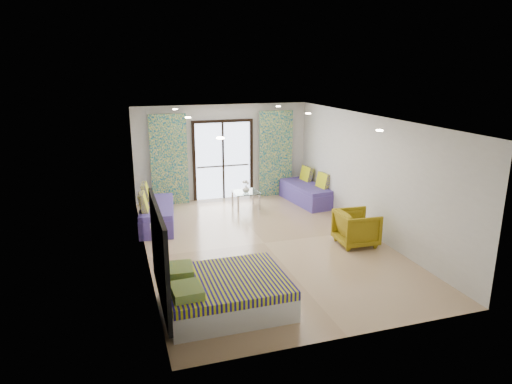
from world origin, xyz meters
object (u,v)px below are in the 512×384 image
object	(u,v)px
armchair	(357,226)
bed	(225,292)
coffee_table	(246,193)
daybed_left	(156,214)
daybed_right	(307,193)

from	to	relation	value
armchair	bed	bearing A→B (deg)	120.91
bed	coffee_table	xyz separation A→B (m)	(1.82, 5.03, 0.13)
daybed_left	coffee_table	distance (m)	2.58
daybed_right	coffee_table	distance (m)	1.78
daybed_right	armchair	world-z (taller)	daybed_right
bed	daybed_right	xyz separation A→B (m)	(3.59, 4.98, 0.02)
bed	armchair	size ratio (longest dim) A/B	2.30
daybed_left	coffee_table	world-z (taller)	daybed_left
daybed_right	coffee_table	world-z (taller)	daybed_right
daybed_right	coffee_table	size ratio (longest dim) A/B	2.50
daybed_right	bed	bearing A→B (deg)	-132.70
daybed_left	armchair	bearing A→B (deg)	-24.52
daybed_right	coffee_table	xyz separation A→B (m)	(-1.77, 0.05, 0.11)
coffee_table	armchair	world-z (taller)	armchair
coffee_table	armchair	distance (m)	3.60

